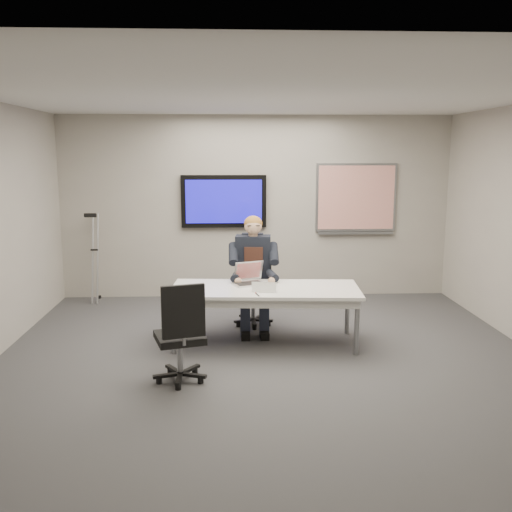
{
  "coord_description": "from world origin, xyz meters",
  "views": [
    {
      "loc": [
        -0.42,
        -5.79,
        2.24
      ],
      "look_at": [
        -0.11,
        0.79,
        1.04
      ],
      "focal_mm": 40.0,
      "sensor_mm": 36.0,
      "label": 1
    }
  ],
  "objects_px": {
    "office_chair_near": "(181,351)",
    "laptop": "(249,278)",
    "conference_table": "(265,294)",
    "seated_person": "(254,285)",
    "office_chair_far": "(254,301)"
  },
  "relations": [
    {
      "from": "seated_person",
      "to": "laptop",
      "type": "height_order",
      "value": "seated_person"
    },
    {
      "from": "office_chair_far",
      "to": "seated_person",
      "type": "height_order",
      "value": "seated_person"
    },
    {
      "from": "seated_person",
      "to": "office_chair_near",
      "type": "bearing_deg",
      "value": -110.7
    },
    {
      "from": "office_chair_far",
      "to": "laptop",
      "type": "height_order",
      "value": "office_chair_far"
    },
    {
      "from": "office_chair_far",
      "to": "laptop",
      "type": "xyz_separation_m",
      "value": [
        -0.08,
        -0.55,
        0.43
      ]
    },
    {
      "from": "conference_table",
      "to": "office_chair_near",
      "type": "height_order",
      "value": "office_chair_near"
    },
    {
      "from": "office_chair_near",
      "to": "laptop",
      "type": "distance_m",
      "value": 1.6
    },
    {
      "from": "laptop",
      "to": "conference_table",
      "type": "bearing_deg",
      "value": -72.46
    },
    {
      "from": "conference_table",
      "to": "seated_person",
      "type": "xyz_separation_m",
      "value": [
        -0.11,
        0.52,
        -0.02
      ]
    },
    {
      "from": "laptop",
      "to": "seated_person",
      "type": "bearing_deg",
      "value": 55.26
    },
    {
      "from": "seated_person",
      "to": "laptop",
      "type": "bearing_deg",
      "value": -99.37
    },
    {
      "from": "seated_person",
      "to": "laptop",
      "type": "relative_size",
      "value": 3.2
    },
    {
      "from": "seated_person",
      "to": "office_chair_far",
      "type": "bearing_deg",
      "value": 92.06
    },
    {
      "from": "conference_table",
      "to": "seated_person",
      "type": "distance_m",
      "value": 0.53
    },
    {
      "from": "conference_table",
      "to": "laptop",
      "type": "relative_size",
      "value": 4.98
    }
  ]
}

